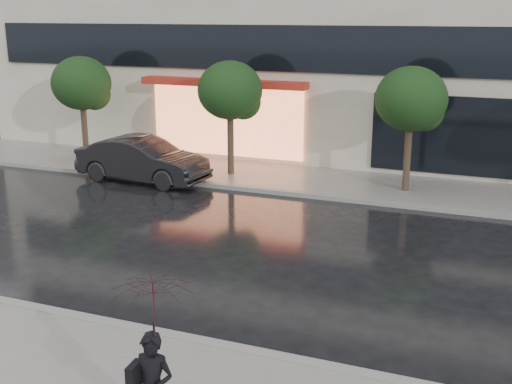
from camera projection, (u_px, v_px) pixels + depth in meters
The scene contains 9 objects.
ground at pixel (166, 311), 12.35m from camera, with size 120.00×120.00×0.00m, color black.
sidewalk_far at pixel (316, 181), 21.51m from camera, with size 60.00×3.50×0.12m, color slate.
curb_near at pixel (138, 330), 11.43m from camera, with size 60.00×0.25×0.14m, color gray.
curb_far at pixel (300, 194), 19.94m from camera, with size 60.00×0.25×0.14m, color gray.
tree_far_west at pixel (83, 85), 23.69m from camera, with size 2.20×2.20×3.99m.
tree_mid_west at pixel (232, 93), 21.57m from camera, with size 2.20×2.20×3.99m.
tree_mid_east at pixel (413, 101), 19.46m from camera, with size 2.20×2.20×3.99m.
parked_car at pixel (143, 160), 21.51m from camera, with size 1.59×4.55×1.50m, color black.
pedestrian_with_umbrella at pixel (153, 334), 7.96m from camera, with size 1.06×1.08×2.33m.
Camera 1 is at (5.74, -9.84, 5.56)m, focal length 45.00 mm.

